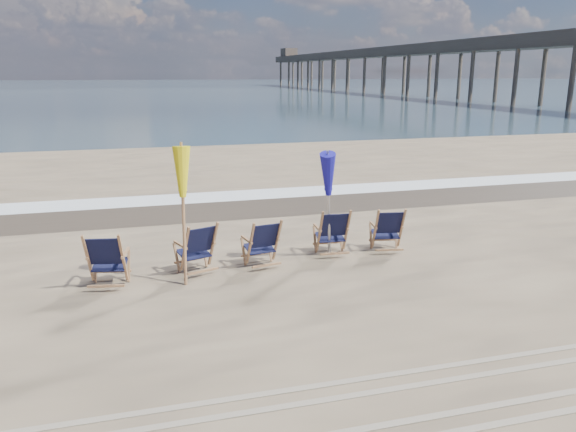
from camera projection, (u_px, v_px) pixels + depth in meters
name	position (u px, v px, depth m)	size (l,w,h in m)	color
ocean	(141.00, 87.00, 128.22)	(400.00, 400.00, 0.00)	#334956
surf_foam	(233.00, 196.00, 16.56)	(200.00, 1.40, 0.01)	silver
wet_sand_strip	(243.00, 207.00, 15.16)	(200.00, 2.60, 0.00)	#42362A
tire_tracks	(409.00, 403.00, 6.21)	(80.00, 1.30, 0.01)	gray
beach_chair_0	(123.00, 260.00, 9.36)	(0.65, 0.73, 1.02)	black
beach_chair_1	(213.00, 246.00, 10.18)	(0.63, 0.71, 0.99)	black
beach_chair_2	(277.00, 242.00, 10.46)	(0.61, 0.69, 0.96)	black
beach_chair_3	(347.00, 232.00, 11.06)	(0.63, 0.71, 0.99)	black
beach_chair_4	(402.00, 230.00, 11.26)	(0.61, 0.69, 0.96)	black
umbrella_yellow	(182.00, 180.00, 9.31)	(0.30, 0.30, 2.35)	#A47249
umbrella_blue	(329.00, 174.00, 10.57)	(0.30, 0.30, 2.22)	#A5A5AD
fishing_pier	(400.00, 64.00, 86.54)	(4.40, 140.00, 9.30)	brown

